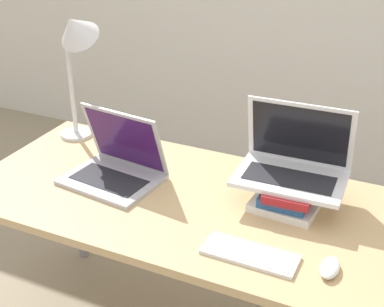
# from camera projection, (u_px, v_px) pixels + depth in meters

# --- Properties ---
(desk) EXTENTS (1.54, 0.75, 0.72)m
(desk) POSITION_uv_depth(u_px,v_px,m) (180.00, 213.00, 1.94)
(desk) COLOR tan
(desk) RESTS_ON ground_plane
(laptop_left) EXTENTS (0.37, 0.30, 0.26)m
(laptop_left) POSITION_uv_depth(u_px,v_px,m) (116.00, 166.00, 1.99)
(laptop_left) COLOR #B2B2B7
(laptop_left) RESTS_ON desk
(book_stack) EXTENTS (0.23, 0.27, 0.09)m
(book_stack) POSITION_uv_depth(u_px,v_px,m) (289.00, 194.00, 1.84)
(book_stack) COLOR white
(book_stack) RESTS_ON desk
(laptop_on_books) EXTENTS (0.38, 0.26, 0.26)m
(laptop_on_books) POSITION_uv_depth(u_px,v_px,m) (293.00, 163.00, 1.83)
(laptop_on_books) COLOR silver
(laptop_on_books) RESTS_ON book_stack
(wireless_keyboard) EXTENTS (0.29, 0.11, 0.01)m
(wireless_keyboard) POSITION_uv_depth(u_px,v_px,m) (250.00, 254.00, 1.60)
(wireless_keyboard) COLOR white
(wireless_keyboard) RESTS_ON desk
(mouse) EXTENTS (0.06, 0.10, 0.03)m
(mouse) POSITION_uv_depth(u_px,v_px,m) (330.00, 268.00, 1.53)
(mouse) COLOR white
(mouse) RESTS_ON desk
(desk_lamp) EXTENTS (0.23, 0.20, 0.58)m
(desk_lamp) POSITION_uv_depth(u_px,v_px,m) (75.00, 43.00, 2.11)
(desk_lamp) COLOR silver
(desk_lamp) RESTS_ON desk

